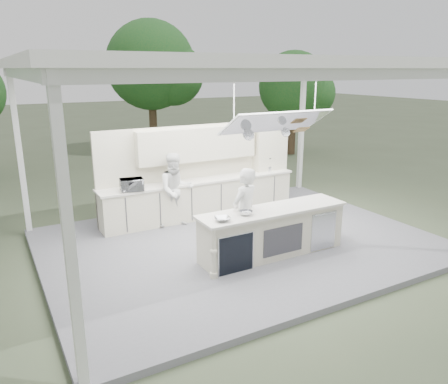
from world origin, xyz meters
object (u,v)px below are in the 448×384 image
sous_chef (176,190)px  back_counter (201,198)px  demo_island (272,232)px  head_chef (245,213)px

sous_chef → back_counter: bearing=27.8°
demo_island → sous_chef: 2.68m
back_counter → head_chef: head_chef is taller
back_counter → demo_island: bearing=-86.4°
demo_island → back_counter: size_ratio=0.61×
head_chef → back_counter: bearing=-118.6°
demo_island → head_chef: size_ratio=1.75×
sous_chef → demo_island: bearing=-63.8°
demo_island → sous_chef: (-0.99, 2.46, 0.39)m
demo_island → head_chef: bearing=157.4°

